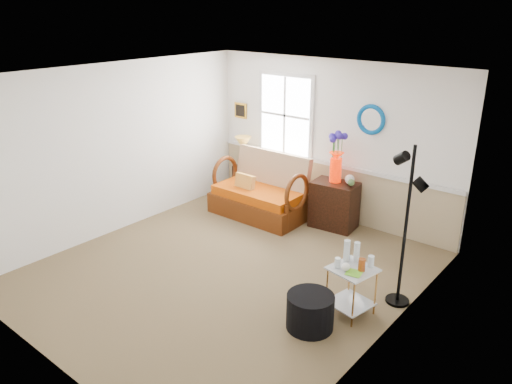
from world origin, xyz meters
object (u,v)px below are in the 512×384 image
Objects in this scene: side_table at (351,291)px; cabinet at (334,205)px; lamp_stand at (245,181)px; ottoman at (310,311)px; floor_lamp at (406,228)px; loveseat at (260,186)px.

cabinet is at bearing 125.87° from side_table.
side_table reaches higher than lamp_stand.
side_table is at bearing 68.84° from ottoman.
lamp_stand is at bearing 140.73° from ottoman.
floor_lamp is (0.33, 0.57, 0.69)m from side_table.
floor_lamp reaches higher than loveseat.
lamp_stand is at bearing 145.59° from loveseat.
loveseat reaches higher than ottoman.
loveseat is 3.07m from side_table.
loveseat is 3.16m from floor_lamp.
floor_lamp is (3.77, -1.54, 0.69)m from lamp_stand.
floor_lamp is at bearing -22.22° from lamp_stand.
floor_lamp is (1.75, -1.39, 0.61)m from cabinet.
lamp_stand is 1.00× the size of side_table.
cabinet is (2.02, -0.15, 0.09)m from lamp_stand.
loveseat is 0.81× the size of floor_lamp.
lamp_stand reaches higher than ottoman.
loveseat is at bearing -179.70° from floor_lamp.
lamp_stand is 0.77× the size of cabinet.
loveseat is 1.29m from cabinet.
cabinet is at bearing 17.23° from loveseat.
ottoman is (-0.21, -0.53, -0.09)m from side_table.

